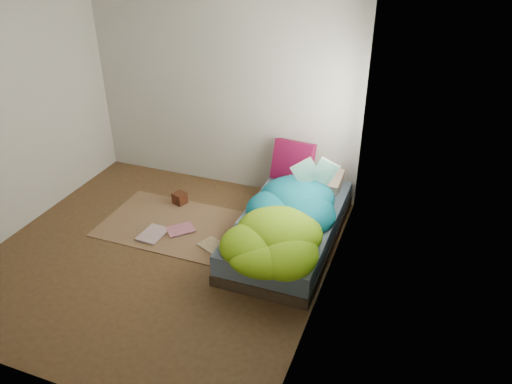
# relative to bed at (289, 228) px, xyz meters

# --- Properties ---
(ground) EXTENTS (3.50, 3.50, 0.00)m
(ground) POSITION_rel_bed_xyz_m (-1.22, -0.72, -0.17)
(ground) COLOR #482F1B
(ground) RESTS_ON ground
(room_walls) EXTENTS (3.54, 3.54, 2.62)m
(room_walls) POSITION_rel_bed_xyz_m (-1.21, -0.71, 1.46)
(room_walls) COLOR beige
(room_walls) RESTS_ON ground
(bed) EXTENTS (1.00, 2.00, 0.34)m
(bed) POSITION_rel_bed_xyz_m (0.00, 0.00, 0.00)
(bed) COLOR #34241C
(bed) RESTS_ON ground
(duvet) EXTENTS (0.96, 1.84, 0.34)m
(duvet) POSITION_rel_bed_xyz_m (0.00, -0.22, 0.34)
(duvet) COLOR #08687F
(duvet) RESTS_ON bed
(rug) EXTENTS (1.60, 1.10, 0.01)m
(rug) POSITION_rel_bed_xyz_m (-1.37, -0.17, -0.16)
(rug) COLOR brown
(rug) RESTS_ON ground
(pillow_floral) EXTENTS (0.61, 0.38, 0.14)m
(pillow_floral) POSITION_rel_bed_xyz_m (0.09, 0.79, 0.24)
(pillow_floral) COLOR beige
(pillow_floral) RESTS_ON bed
(pillow_magenta) EXTENTS (0.50, 0.19, 0.48)m
(pillow_magenta) POSITION_rel_bed_xyz_m (-0.22, 0.81, 0.41)
(pillow_magenta) COLOR #530523
(pillow_magenta) RESTS_ON bed
(open_book) EXTENTS (0.43, 0.26, 0.26)m
(open_book) POSITION_rel_bed_xyz_m (0.16, 0.38, 0.64)
(open_book) COLOR #347E29
(open_book) RESTS_ON duvet
(wooden_box) EXTENTS (0.18, 0.18, 0.14)m
(wooden_box) POSITION_rel_bed_xyz_m (-1.51, 0.29, -0.09)
(wooden_box) COLOR #3C1C0D
(wooden_box) RESTS_ON rug
(floor_book_a) EXTENTS (0.27, 0.36, 0.03)m
(floor_book_a) POSITION_rel_bed_xyz_m (-1.59, -0.44, -0.14)
(floor_book_a) COLOR beige
(floor_book_a) RESTS_ON rug
(floor_book_b) EXTENTS (0.37, 0.37, 0.03)m
(floor_book_b) POSITION_rel_bed_xyz_m (-1.29, -0.18, -0.14)
(floor_book_b) COLOR #CE778C
(floor_book_b) RESTS_ON rug
(floor_book_c) EXTENTS (0.36, 0.32, 0.02)m
(floor_book_c) POSITION_rel_bed_xyz_m (-0.78, -0.51, -0.15)
(floor_book_c) COLOR tan
(floor_book_c) RESTS_ON rug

